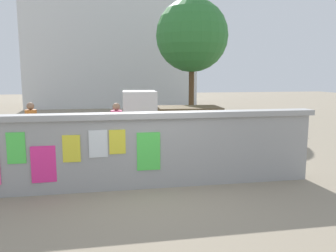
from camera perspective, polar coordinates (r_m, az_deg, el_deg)
The scene contains 10 objects.
ground at distance 15.41m, azimuth -7.02°, elevation -0.60°, with size 60.00×60.00×0.00m, color gray.
poster_wall at distance 7.42m, azimuth -3.33°, elevation -3.87°, with size 7.58×0.42×1.64m.
auto_rickshaw_truck at distance 12.72m, azimuth -0.29°, elevation 1.62°, with size 3.69×1.72×1.85m.
motorcycle at distance 12.22m, azimuth -16.16°, elevation -1.08°, with size 1.89×0.59×0.87m.
bicycle_near at distance 9.19m, azimuth -16.90°, elevation -4.88°, with size 1.69×0.47×0.95m.
bicycle_far at distance 9.56m, azimuth 5.05°, elevation -4.01°, with size 1.65×0.63×0.95m.
person_walking at distance 10.21m, azimuth -8.56°, elevation 0.28°, with size 0.37×0.37×1.62m.
person_bystander at distance 11.07m, azimuth -21.84°, elevation 0.40°, with size 0.47×0.47×1.62m.
tree_roadside at distance 18.79m, azimuth 4.01°, elevation 14.80°, with size 3.85×3.85×6.42m.
building_background at distance 28.13m, azimuth -9.44°, elevation 13.13°, with size 12.77×6.18×9.42m.
Camera 1 is at (-0.91, -7.19, 2.44)m, focal length 36.52 mm.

